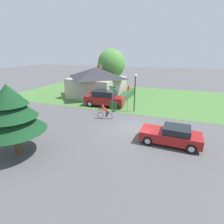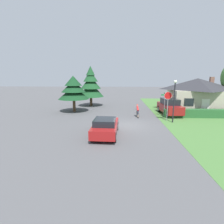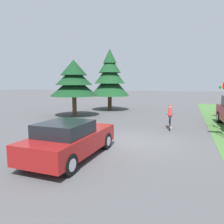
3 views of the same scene
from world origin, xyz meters
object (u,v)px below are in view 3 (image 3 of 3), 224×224
(cyclist, at_px, (170,118))
(conifer_tall_far, at_px, (110,78))
(conifer_tall_near, at_px, (74,81))
(sedan_left_lane, at_px, (70,140))

(cyclist, bearing_deg, conifer_tall_far, 35.54)
(conifer_tall_far, bearing_deg, cyclist, -49.56)
(cyclist, height_order, conifer_tall_near, conifer_tall_near)
(sedan_left_lane, bearing_deg, conifer_tall_near, 29.79)
(sedan_left_lane, distance_m, cyclist, 7.37)
(sedan_left_lane, height_order, cyclist, cyclist)
(cyclist, bearing_deg, sedan_left_lane, 149.71)
(cyclist, height_order, conifer_tall_far, conifer_tall_far)
(conifer_tall_near, bearing_deg, conifer_tall_far, 73.98)
(sedan_left_lane, xyz_separation_m, conifer_tall_near, (-5.04, 9.57, 2.32))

